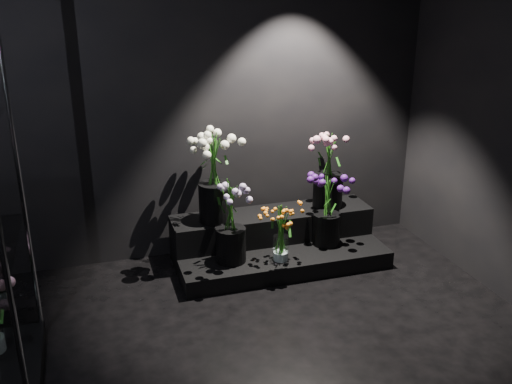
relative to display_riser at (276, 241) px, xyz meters
name	(u,v)px	position (x,y,z in m)	size (l,w,h in m)	color
wall_back	(200,96)	(-0.56, 0.35, 1.24)	(4.00, 4.00, 0.00)	black
display_riser	(276,241)	(0.00, 0.00, 0.00)	(1.77, 0.79, 0.39)	black
bouquet_orange_bells	(281,233)	(-0.07, -0.33, 0.23)	(0.26, 0.26, 0.48)	white
bouquet_lilac	(230,216)	(-0.46, -0.22, 0.38)	(0.44, 0.44, 0.70)	black
bouquet_purple	(328,207)	(0.41, -0.15, 0.33)	(0.43, 0.43, 0.63)	black
bouquet_cream_roses	(214,171)	(-0.52, 0.07, 0.67)	(0.49, 0.49, 0.77)	black
bouquet_pink_roses	(329,167)	(0.51, 0.09, 0.60)	(0.44, 0.44, 0.67)	black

